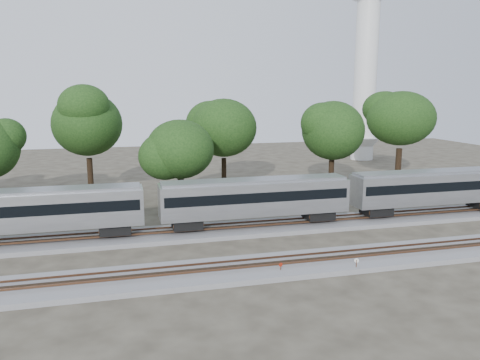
{
  "coord_description": "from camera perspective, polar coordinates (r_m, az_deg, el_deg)",
  "views": [
    {
      "loc": [
        -6.44,
        -35.59,
        13.13
      ],
      "look_at": [
        3.9,
        5.0,
        5.18
      ],
      "focal_mm": 35.0,
      "sensor_mm": 36.0,
      "label": 1
    }
  ],
  "objects": [
    {
      "name": "train",
      "position": [
        44.45,
        2.04,
        -2.03
      ],
      "size": [
        93.85,
        3.24,
        4.78
      ],
      "color": "silver",
      "rests_on": "ground"
    },
    {
      "name": "tree_5",
      "position": [
        60.55,
        -2.0,
        6.35
      ],
      "size": [
        8.66,
        8.66,
        12.2
      ],
      "color": "black",
      "rests_on": "ground"
    },
    {
      "name": "track_far",
      "position": [
        44.03,
        -5.28,
        -6.37
      ],
      "size": [
        160.0,
        5.0,
        0.73
      ],
      "color": "slate",
      "rests_on": "ground"
    },
    {
      "name": "switch_lever",
      "position": [
        35.62,
        11.14,
        -10.83
      ],
      "size": [
        0.58,
        0.46,
        0.3
      ],
      "primitive_type": "cube",
      "rotation": [
        0.0,
        0.0,
        -0.38
      ],
      "color": "#512D19",
      "rests_on": "ground"
    },
    {
      "name": "ground",
      "position": [
        38.48,
        -3.84,
        -9.23
      ],
      "size": [
        160.0,
        160.0,
        0.0
      ],
      "primitive_type": "plane",
      "color": "#383328",
      "rests_on": "ground"
    },
    {
      "name": "tree_3",
      "position": [
        60.72,
        -18.13,
        6.5
      ],
      "size": [
        9.35,
        9.35,
        13.19
      ],
      "color": "black",
      "rests_on": "ground"
    },
    {
      "name": "tree_4",
      "position": [
        52.37,
        -7.33,
        3.73
      ],
      "size": [
        6.94,
        6.94,
        9.79
      ],
      "color": "black",
      "rests_on": "ground"
    },
    {
      "name": "switch_stand_white",
      "position": [
        35.95,
        14.0,
        -9.83
      ],
      "size": [
        0.33,
        0.14,
        1.08
      ],
      "rotation": [
        0.0,
        0.0,
        -0.34
      ],
      "color": "#512D19",
      "rests_on": "ground"
    },
    {
      "name": "tree_6",
      "position": [
        60.89,
        11.24,
        5.92
      ],
      "size": [
        8.38,
        8.38,
        11.81
      ],
      "color": "black",
      "rests_on": "ground"
    },
    {
      "name": "tree_7",
      "position": [
        71.03,
        19.05,
        7.09
      ],
      "size": [
        9.49,
        9.49,
        13.38
      ],
      "color": "black",
      "rests_on": "ground"
    },
    {
      "name": "switch_stand_red",
      "position": [
        34.55,
        4.98,
        -10.56
      ],
      "size": [
        0.29,
        0.12,
        0.94
      ],
      "rotation": [
        0.0,
        0.0,
        0.33
      ],
      "color": "#512D19",
      "rests_on": "ground"
    },
    {
      "name": "track_near",
      "position": [
        34.74,
        -2.62,
        -11.11
      ],
      "size": [
        160.0,
        5.0,
        0.73
      ],
      "color": "slate",
      "rests_on": "ground"
    }
  ]
}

